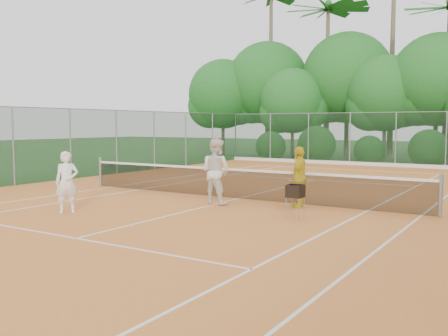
# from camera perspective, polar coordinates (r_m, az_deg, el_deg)

# --- Properties ---
(ground) EXTENTS (120.00, 120.00, 0.00)m
(ground) POSITION_cam_1_polar(r_m,az_deg,el_deg) (15.64, 1.39, -3.64)
(ground) COLOR #1F481A
(ground) RESTS_ON ground
(clay_court) EXTENTS (18.00, 36.00, 0.02)m
(clay_court) POSITION_cam_1_polar(r_m,az_deg,el_deg) (15.64, 1.39, -3.60)
(clay_court) COLOR orange
(clay_court) RESTS_ON ground
(tennis_net) EXTENTS (11.97, 0.10, 1.10)m
(tennis_net) POSITION_cam_1_polar(r_m,az_deg,el_deg) (15.57, 1.40, -1.70)
(tennis_net) COLOR gray
(tennis_net) RESTS_ON clay_court
(player_white) EXTENTS (0.68, 0.70, 1.63)m
(player_white) POSITION_cam_1_polar(r_m,az_deg,el_deg) (13.80, -17.51, -1.54)
(player_white) COLOR white
(player_white) RESTS_ON clay_court
(player_center_grp) EXTENTS (0.98, 0.79, 1.95)m
(player_center_grp) POSITION_cam_1_polar(r_m,az_deg,el_deg) (14.55, -0.94, -0.38)
(player_center_grp) COLOR silver
(player_center_grp) RESTS_ON clay_court
(player_yellow) EXTENTS (0.61, 1.07, 1.72)m
(player_yellow) POSITION_cam_1_polar(r_m,az_deg,el_deg) (14.14, 8.61, -1.02)
(player_yellow) COLOR gold
(player_yellow) RESTS_ON clay_court
(ball_hopper) EXTENTS (0.37, 0.37, 0.85)m
(ball_hopper) POSITION_cam_1_polar(r_m,az_deg,el_deg) (12.43, 8.15, -2.71)
(ball_hopper) COLOR gray
(ball_hopper) RESTS_ON clay_court
(stray_ball_a) EXTENTS (0.07, 0.07, 0.07)m
(stray_ball_a) POSITION_cam_1_polar(r_m,az_deg,el_deg) (27.11, 6.10, 0.11)
(stray_ball_a) COLOR #B8D130
(stray_ball_a) RESTS_ON clay_court
(stray_ball_b) EXTENTS (0.07, 0.07, 0.07)m
(stray_ball_b) POSITION_cam_1_polar(r_m,az_deg,el_deg) (25.11, 10.25, -0.33)
(stray_ball_b) COLOR #D4E334
(stray_ball_b) RESTS_ON clay_court
(stray_ball_c) EXTENTS (0.07, 0.07, 0.07)m
(stray_ball_c) POSITION_cam_1_polar(r_m,az_deg,el_deg) (22.11, 20.45, -1.28)
(stray_ball_c) COLOR #CFDD33
(stray_ball_c) RESTS_ON clay_court
(court_markings) EXTENTS (11.03, 23.83, 0.01)m
(court_markings) POSITION_cam_1_polar(r_m,az_deg,el_deg) (15.64, 1.39, -3.56)
(court_markings) COLOR white
(court_markings) RESTS_ON clay_court
(fence_back) EXTENTS (18.07, 0.07, 3.00)m
(fence_back) POSITION_cam_1_polar(r_m,az_deg,el_deg) (29.38, 16.58, 3.18)
(fence_back) COLOR #19381E
(fence_back) RESTS_ON clay_court
(fence_left) EXTENTS (0.07, 33.07, 3.00)m
(fence_left) POSITION_cam_1_polar(r_m,az_deg,el_deg) (20.63, -22.94, 2.30)
(fence_left) COLOR #19381E
(fence_left) RESTS_ON clay_court
(tropical_treeline) EXTENTS (32.10, 8.49, 15.03)m
(tropical_treeline) POSITION_cam_1_polar(r_m,az_deg,el_deg) (34.24, 21.47, 9.29)
(tropical_treeline) COLOR brown
(tropical_treeline) RESTS_ON ground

